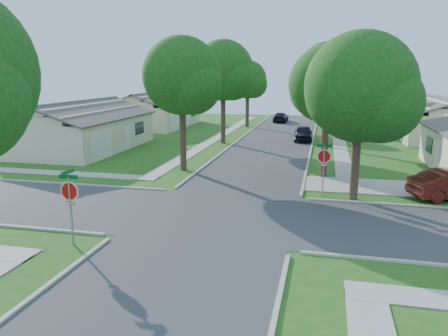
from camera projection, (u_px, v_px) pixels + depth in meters
ground at (219, 215)px, 20.49m from camera, size 100.00×100.00×0.00m
road_ns at (219, 215)px, 20.49m from camera, size 7.00×100.00×0.02m
sidewalk_ne at (339, 139)px, 43.88m from camera, size 1.20×40.00×0.04m
sidewalk_nw at (221, 135)px, 46.57m from camera, size 1.20×40.00×0.04m
driveway at (379, 187)px, 25.50m from camera, size 8.80×3.60×0.05m
stop_sign_sw at (70, 194)px, 16.62m from camera, size 1.05×0.80×2.98m
stop_sign_ne at (324, 159)px, 23.49m from camera, size 1.05×0.80×2.98m
tree_e_near at (328, 88)px, 26.80m from camera, size 4.97×4.80×8.28m
tree_e_mid at (328, 76)px, 38.08m from camera, size 5.59×5.40×9.21m
tree_e_far at (328, 78)px, 50.51m from camera, size 5.17×5.00×8.72m
tree_w_near at (183, 79)px, 28.77m from camera, size 5.38×5.20×8.97m
tree_w_mid at (224, 73)px, 40.11m from camera, size 5.80×5.60×9.56m
tree_w_far at (248, 81)px, 52.69m from camera, size 4.76×4.60×8.04m
tree_ne_corner at (361, 92)px, 21.89m from camera, size 5.80×5.60×8.66m
house_ne_far at (439, 123)px, 44.22m from camera, size 8.42×13.60×4.23m
house_nw_near at (81, 132)px, 37.96m from camera, size 8.42×13.60×4.23m
house_nw_far at (155, 114)px, 54.13m from camera, size 8.42×13.60×4.23m
car_curb_east at (303, 133)px, 42.77m from camera, size 1.91×4.38×1.47m
car_curb_west at (281, 117)px, 58.90m from camera, size 1.86×4.45×1.28m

